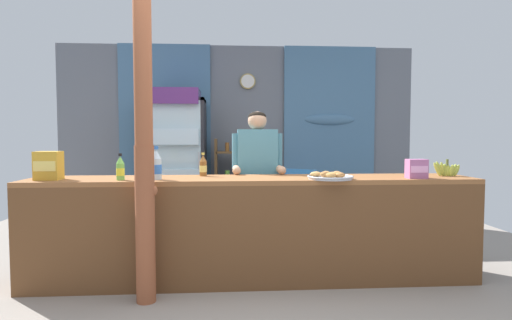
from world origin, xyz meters
The scene contains 15 objects.
ground_plane centered at (0.00, 1.10, 0.00)m, with size 7.12×7.12×0.00m, color gray.
back_wall_curtained centered at (0.02, 2.79, 1.32)m, with size 5.08×0.22×2.57m.
stall_counter centered at (0.06, 0.27, 0.57)m, with size 3.87×0.59×0.91m.
timber_post centered at (-0.79, -0.06, 1.15)m, with size 0.17×0.15×2.40m.
drink_fridge centered at (-0.85, 2.26, 1.04)m, with size 0.79×0.73×1.87m.
bottle_shelf_rack centered at (-0.10, 2.41, 0.64)m, with size 0.48×0.28×1.24m.
plastic_lawn_chair centered at (0.82, 1.98, 0.49)m, with size 0.61×0.61×0.86m.
shopkeeper centered at (0.13, 0.91, 0.95)m, with size 0.51×0.42×1.52m.
soda_bottle_water centered at (-0.76, 0.27, 1.03)m, with size 0.09×0.09×0.28m.
soda_bottle_iced_tea centered at (-0.39, 0.55, 1.00)m, with size 0.07×0.07×0.21m.
soda_bottle_lime_soda centered at (-1.05, 0.24, 1.00)m, with size 0.07×0.07×0.22m.
snack_box_choco_powder centered at (-1.65, 0.31, 1.03)m, with size 0.20×0.16×0.24m.
snack_box_wafer centered at (1.45, 0.21, 0.99)m, with size 0.17×0.11×0.16m.
pastry_tray centered at (0.70, 0.21, 0.93)m, with size 0.39×0.39×0.07m.
banana_bunch centered at (1.82, 0.39, 0.97)m, with size 0.26×0.07×0.16m.
Camera 1 is at (-0.16, -3.19, 1.26)m, focal length 28.79 mm.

